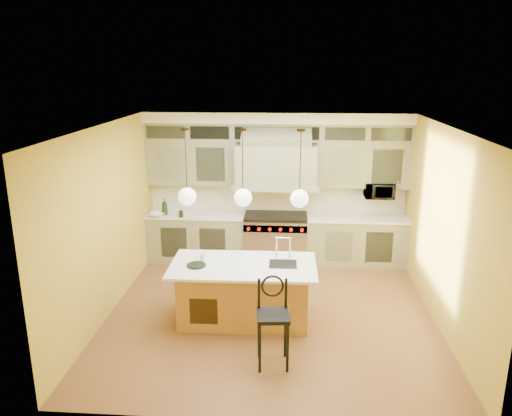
# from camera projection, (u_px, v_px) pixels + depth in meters

# --- Properties ---
(floor) EXTENTS (5.00, 5.00, 0.00)m
(floor) POSITION_uv_depth(u_px,v_px,m) (271.00, 312.00, 7.81)
(floor) COLOR brown
(floor) RESTS_ON ground
(ceiling) EXTENTS (5.00, 5.00, 0.00)m
(ceiling) POSITION_uv_depth(u_px,v_px,m) (272.00, 126.00, 7.01)
(ceiling) COLOR white
(ceiling) RESTS_ON wall_back
(wall_back) EXTENTS (5.00, 0.00, 5.00)m
(wall_back) POSITION_uv_depth(u_px,v_px,m) (277.00, 186.00, 9.81)
(wall_back) COLOR gold
(wall_back) RESTS_ON ground
(wall_front) EXTENTS (5.00, 0.00, 5.00)m
(wall_front) POSITION_uv_depth(u_px,v_px,m) (261.00, 300.00, 5.01)
(wall_front) COLOR gold
(wall_front) RESTS_ON ground
(wall_left) EXTENTS (0.00, 5.00, 5.00)m
(wall_left) POSITION_uv_depth(u_px,v_px,m) (107.00, 221.00, 7.58)
(wall_left) COLOR gold
(wall_left) RESTS_ON ground
(wall_right) EXTENTS (0.00, 5.00, 5.00)m
(wall_right) POSITION_uv_depth(u_px,v_px,m) (443.00, 228.00, 7.24)
(wall_right) COLOR gold
(wall_right) RESTS_ON ground
(back_cabinetry) EXTENTS (5.00, 0.77, 2.90)m
(back_cabinetry) POSITION_uv_depth(u_px,v_px,m) (276.00, 190.00, 9.56)
(back_cabinetry) COLOR gray
(back_cabinetry) RESTS_ON floor
(range) EXTENTS (1.20, 0.74, 0.96)m
(range) POSITION_uv_depth(u_px,v_px,m) (276.00, 238.00, 9.73)
(range) COLOR silver
(range) RESTS_ON floor
(kitchen_island) EXTENTS (2.15, 1.18, 1.35)m
(kitchen_island) POSITION_uv_depth(u_px,v_px,m) (244.00, 291.00, 7.46)
(kitchen_island) COLOR #AE803D
(kitchen_island) RESTS_ON floor
(counter_stool) EXTENTS (0.45, 0.45, 1.17)m
(counter_stool) POSITION_uv_depth(u_px,v_px,m) (273.00, 316.00, 6.31)
(counter_stool) COLOR black
(counter_stool) RESTS_ON floor
(microwave) EXTENTS (0.54, 0.37, 0.30)m
(microwave) POSITION_uv_depth(u_px,v_px,m) (379.00, 190.00, 9.44)
(microwave) COLOR black
(microwave) RESTS_ON back_cabinetry
(oil_bottle_a) EXTENTS (0.13, 0.13, 0.32)m
(oil_bottle_a) POSITION_uv_depth(u_px,v_px,m) (165.00, 207.00, 9.64)
(oil_bottle_a) COLOR #173414
(oil_bottle_a) RESTS_ON back_cabinetry
(oil_bottle_b) EXTENTS (0.09, 0.09, 0.18)m
(oil_bottle_b) POSITION_uv_depth(u_px,v_px,m) (181.00, 213.00, 9.50)
(oil_bottle_b) COLOR black
(oil_bottle_b) RESTS_ON back_cabinetry
(fruit_bowl) EXTENTS (0.30, 0.30, 0.07)m
(fruit_bowl) POSITION_uv_depth(u_px,v_px,m) (157.00, 215.00, 9.54)
(fruit_bowl) COLOR white
(fruit_bowl) RESTS_ON back_cabinetry
(cup) EXTENTS (0.10, 0.10, 0.09)m
(cup) POSITION_uv_depth(u_px,v_px,m) (203.00, 258.00, 7.44)
(cup) COLOR silver
(cup) RESTS_ON kitchen_island
(pendant_left) EXTENTS (0.26, 0.26, 1.11)m
(pendant_left) POSITION_uv_depth(u_px,v_px,m) (187.00, 195.00, 7.12)
(pendant_left) COLOR #2D2319
(pendant_left) RESTS_ON ceiling
(pendant_center) EXTENTS (0.26, 0.26, 1.11)m
(pendant_center) POSITION_uv_depth(u_px,v_px,m) (243.00, 196.00, 7.06)
(pendant_center) COLOR #2D2319
(pendant_center) RESTS_ON ceiling
(pendant_right) EXTENTS (0.26, 0.26, 1.11)m
(pendant_right) POSITION_uv_depth(u_px,v_px,m) (299.00, 197.00, 7.01)
(pendant_right) COLOR #2D2319
(pendant_right) RESTS_ON ceiling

